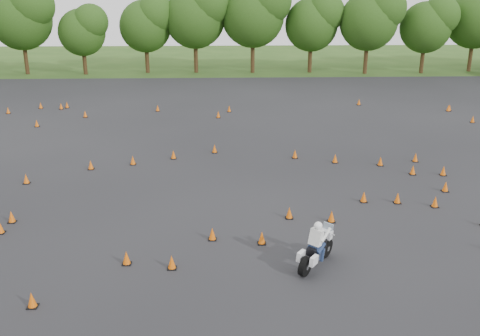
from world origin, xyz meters
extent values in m
plane|color=#2D5119|center=(0.00, 0.00, 0.00)|extent=(140.00, 140.00, 0.00)
plane|color=black|center=(0.00, 6.00, 0.01)|extent=(62.00, 62.00, 0.00)
cone|color=#DB5A09|center=(-12.69, 22.63, 0.23)|extent=(0.26, 0.26, 0.45)
cone|color=#DB5A09|center=(5.30, 2.75, 0.23)|extent=(0.26, 0.26, 0.45)
cone|color=#DB5A09|center=(-16.50, 20.82, 0.23)|extent=(0.26, 0.26, 0.45)
cone|color=#DB5A09|center=(10.14, 22.91, 0.23)|extent=(0.26, 0.26, 0.45)
cone|color=#DB5A09|center=(-5.56, 21.22, 0.23)|extent=(0.26, 0.26, 0.45)
cone|color=#DB5A09|center=(-1.20, 10.32, 0.23)|extent=(0.26, 0.26, 0.45)
cone|color=#DB5A09|center=(-3.41, 9.27, 0.23)|extent=(0.26, 0.26, 0.45)
cone|color=#DB5A09|center=(-13.10, 16.71, 0.23)|extent=(0.26, 0.26, 0.45)
cone|color=#DB5A09|center=(-10.53, 19.37, 0.23)|extent=(0.26, 0.26, 0.45)
cone|color=#DB5A09|center=(10.12, 6.05, 0.23)|extent=(0.26, 0.26, 0.45)
cone|color=#DB5A09|center=(-7.48, 7.63, 0.23)|extent=(0.26, 0.26, 0.45)
cone|color=#DB5A09|center=(-4.03, -2.40, 0.23)|extent=(0.26, 0.26, 0.45)
cone|color=#DB5A09|center=(6.72, 2.57, 0.23)|extent=(0.26, 0.26, 0.45)
cone|color=#DB5A09|center=(-14.67, 22.53, 0.23)|extent=(0.26, 0.26, 0.45)
cone|color=#DB5A09|center=(1.87, 1.15, 0.23)|extent=(0.26, 0.26, 0.45)
cone|color=#DB5A09|center=(16.29, 20.40, 0.23)|extent=(0.26, 0.26, 0.45)
cone|color=#DB5A09|center=(16.50, 16.78, 0.23)|extent=(0.26, 0.26, 0.45)
cone|color=#DB5A09|center=(3.18, 9.14, 0.23)|extent=(0.26, 0.26, 0.45)
cone|color=#DB5A09|center=(16.45, 20.58, 0.23)|extent=(0.26, 0.26, 0.45)
cone|color=#DB5A09|center=(-2.49, -2.76, 0.23)|extent=(0.26, 0.26, 0.45)
cone|color=#DB5A09|center=(-9.11, 1.17, 0.23)|extent=(0.26, 0.26, 0.45)
cone|color=#DB5A09|center=(8.66, 6.23, 0.23)|extent=(0.26, 0.26, 0.45)
cone|color=#DB5A09|center=(3.49, 0.73, 0.23)|extent=(0.26, 0.26, 0.45)
cone|color=#DB5A09|center=(7.45, 7.69, 0.23)|extent=(0.26, 0.26, 0.45)
cone|color=#DB5A09|center=(5.20, 8.26, 0.23)|extent=(0.26, 0.26, 0.45)
cone|color=#DB5A09|center=(0.60, -1.06, 0.23)|extent=(0.26, 0.26, 0.45)
cone|color=#DB5A09|center=(-1.19, -0.67, 0.23)|extent=(0.26, 0.26, 0.45)
cone|color=#DB5A09|center=(8.16, 2.09, 0.23)|extent=(0.26, 0.26, 0.45)
cone|color=#DB5A09|center=(-5.46, 8.34, 0.23)|extent=(0.26, 0.26, 0.45)
cone|color=#DB5A09|center=(9.33, 3.87, 0.23)|extent=(0.26, 0.26, 0.45)
cone|color=#DB5A09|center=(9.51, 8.28, 0.23)|extent=(0.26, 0.26, 0.45)
cone|color=#DB5A09|center=(-1.00, 18.89, 0.23)|extent=(0.26, 0.26, 0.45)
cone|color=#DB5A09|center=(-13.02, 22.20, 0.23)|extent=(0.26, 0.26, 0.45)
cone|color=#DB5A09|center=(-0.19, 20.78, 0.23)|extent=(0.26, 0.26, 0.45)
cone|color=#DB5A09|center=(-9.18, 0.18, 0.23)|extent=(0.26, 0.26, 0.45)
cone|color=#DB5A09|center=(-6.34, -4.86, 0.23)|extent=(0.26, 0.26, 0.45)
cone|color=#DB5A09|center=(-10.06, 5.63, 0.23)|extent=(0.26, 0.26, 0.45)
camera|label=1|loc=(-0.83, -18.45, 8.76)|focal=40.00mm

